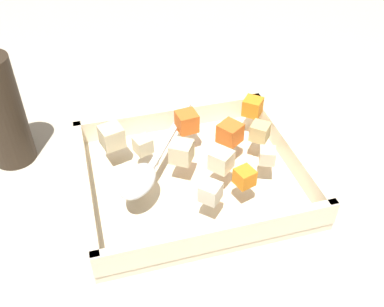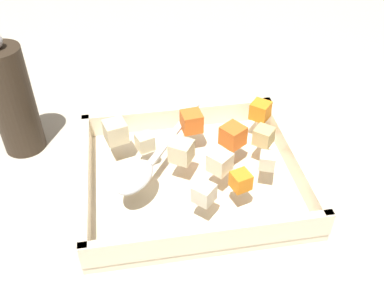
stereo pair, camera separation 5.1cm
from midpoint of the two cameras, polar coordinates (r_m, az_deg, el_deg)
The scene contains 15 objects.
ground_plane at distance 0.68m, azimuth 0.85°, elevation -4.14°, with size 4.00×4.00×0.00m, color #BCB29E.
baking_dish at distance 0.67m, azimuth 2.17°, elevation -3.18°, with size 0.32×0.28×0.05m.
carrot_chunk_corner_ne at distance 0.73m, azimuth 10.79°, elevation 5.42°, with size 0.03×0.03×0.03m, color orange.
carrot_chunk_corner_nw at distance 0.69m, azimuth 2.04°, elevation 4.10°, with size 0.03×0.03×0.03m, color orange.
carrot_chunk_heap_side at distance 0.67m, azimuth 7.46°, elevation 2.23°, with size 0.03×0.03×0.03m, color orange.
carrot_chunk_corner_se at distance 0.60m, azimuth 8.73°, elevation -3.57°, with size 0.02×0.02×0.02m, color orange.
potato_chunk_center at distance 0.68m, azimuth 11.35°, elevation 2.14°, with size 0.03×0.03×0.03m, color tan.
potato_chunk_far_right at distance 0.63m, azimuth 0.93°, elevation -0.04°, with size 0.03×0.03×0.03m, color beige.
potato_chunk_front_center at distance 0.62m, azimuth 5.95°, elevation -1.19°, with size 0.03×0.03×0.03m, color beige.
potato_chunk_mid_left at distance 0.67m, azimuth -7.73°, elevation 2.77°, with size 0.03×0.03×0.03m, color beige.
potato_chunk_back_center at distance 0.66m, azimuth -3.92°, elevation 1.44°, with size 0.02×0.02×0.02m, color beige.
parsnip_chunk_corner_sw at distance 0.58m, azimuth 4.08°, elevation -5.21°, with size 0.03×0.03×0.03m, color silver.
parsnip_chunk_heap_top at distance 0.64m, azimuth 11.97°, elevation -1.01°, with size 0.02×0.02×0.02m, color beige.
serving_spoon at distance 0.61m, azimuth -4.51°, elevation -2.34°, with size 0.16×0.22×0.02m.
pepper_mill at distance 0.74m, azimuth -20.35°, elevation 6.37°, with size 0.07×0.07×0.20m.
Camera 2 is at (-0.07, -0.48, 0.47)m, focal length 41.36 mm.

